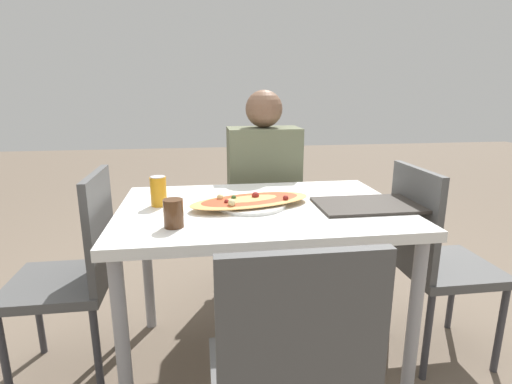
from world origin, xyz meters
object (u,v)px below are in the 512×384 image
chair_side_right (434,254)px  soda_can (158,191)px  person_seated (264,180)px  chair_near_camera (290,378)px  chair_far_seated (261,209)px  dining_table (261,223)px  pizza_main (251,202)px  chair_side_left (75,268)px  drink_glass (173,213)px

chair_side_right → soda_can: (-1.20, 0.12, 0.31)m
person_seated → chair_near_camera: bearing=83.6°
chair_far_seated → chair_near_camera: same height
chair_far_seated → soda_can: 0.91m
person_seated → soda_can: (-0.54, -0.56, 0.09)m
dining_table → soda_can: soda_can is taller
person_seated → pizza_main: 0.65m
chair_side_left → pizza_main: size_ratio=1.61×
chair_side_left → person_seated: person_seated is taller
dining_table → chair_side_right: size_ratio=1.31×
chair_side_right → chair_near_camera: bearing=-50.1°
soda_can → chair_far_seated: bearing=51.5°
chair_near_camera → pizza_main: chair_near_camera is taller
chair_far_seated → pizza_main: size_ratio=1.61×
drink_glass → chair_side_left: bearing=150.1°
chair_near_camera → chair_far_seated: bearing=84.1°
person_seated → soda_can: size_ratio=9.72×
dining_table → chair_side_right: 0.79m
chair_near_camera → drink_glass: (-0.31, 0.52, 0.29)m
chair_far_seated → person_seated: (-0.00, -0.11, 0.21)m
pizza_main → drink_glass: 0.37m
chair_near_camera → chair_side_left: 1.06m
chair_side_right → pizza_main: chair_side_right is taller
person_seated → dining_table: bearing=79.6°
chair_side_left → chair_side_right: (1.55, -0.08, 0.00)m
pizza_main → dining_table: bearing=5.1°
drink_glass → chair_near_camera: bearing=-59.3°
drink_glass → chair_far_seated: bearing=64.3°
chair_far_seated → pizza_main: (-0.16, -0.74, 0.26)m
dining_table → chair_far_seated: chair_far_seated is taller
chair_far_seated → person_seated: 0.24m
person_seated → chair_side_left: bearing=33.9°
dining_table → chair_near_camera: (-0.04, -0.74, -0.17)m
chair_near_camera → drink_glass: size_ratio=8.85×
chair_side_right → soda_can: chair_side_right is taller
chair_side_left → soda_can: (0.35, 0.03, 0.31)m
chair_far_seated → chair_side_left: 1.14m
dining_table → chair_far_seated: size_ratio=1.31×
chair_near_camera → chair_side_right: bearing=39.9°
chair_near_camera → chair_side_left: bearing=133.9°
chair_near_camera → person_seated: bearing=83.6°
chair_side_left → drink_glass: 0.57m
chair_side_right → soda_can: 1.24m
drink_glass → person_seated: bearing=61.3°
dining_table → drink_glass: 0.43m
chair_side_left → drink_glass: (0.43, -0.25, 0.29)m
person_seated → pizza_main: (-0.16, -0.63, 0.05)m
drink_glass → dining_table: bearing=32.4°
chair_side_left → drink_glass: bearing=-119.9°
chair_near_camera → chair_side_right: 1.06m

